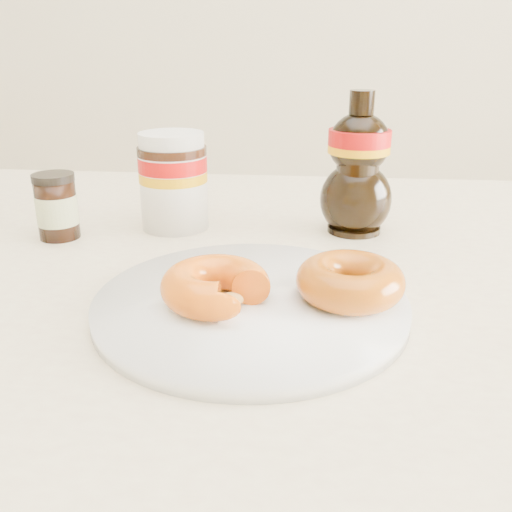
# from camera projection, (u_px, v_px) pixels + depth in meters

# --- Properties ---
(dining_table) EXTENTS (1.40, 0.90, 0.75)m
(dining_table) POSITION_uv_depth(u_px,v_px,m) (243.00, 340.00, 0.64)
(dining_table) COLOR beige
(dining_table) RESTS_ON ground
(plate) EXTENTS (0.28, 0.28, 0.01)m
(plate) POSITION_uv_depth(u_px,v_px,m) (251.00, 304.00, 0.52)
(plate) COLOR white
(plate) RESTS_ON dining_table
(donut_bitten) EXTENTS (0.10, 0.10, 0.03)m
(donut_bitten) POSITION_uv_depth(u_px,v_px,m) (216.00, 286.00, 0.50)
(donut_bitten) COLOR #D35A0C
(donut_bitten) RESTS_ON plate
(donut_whole) EXTENTS (0.10, 0.10, 0.03)m
(donut_whole) POSITION_uv_depth(u_px,v_px,m) (350.00, 281.00, 0.51)
(donut_whole) COLOR #A73C0A
(donut_whole) RESTS_ON plate
(nutella_jar) EXTENTS (0.09, 0.09, 0.12)m
(nutella_jar) POSITION_uv_depth(u_px,v_px,m) (173.00, 177.00, 0.73)
(nutella_jar) COLOR white
(nutella_jar) RESTS_ON dining_table
(syrup_bottle) EXTENTS (0.11, 0.10, 0.18)m
(syrup_bottle) POSITION_uv_depth(u_px,v_px,m) (358.00, 164.00, 0.70)
(syrup_bottle) COLOR black
(syrup_bottle) RESTS_ON dining_table
(dark_jar) EXTENTS (0.05, 0.05, 0.08)m
(dark_jar) POSITION_uv_depth(u_px,v_px,m) (57.00, 207.00, 0.70)
(dark_jar) COLOR black
(dark_jar) RESTS_ON dining_table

